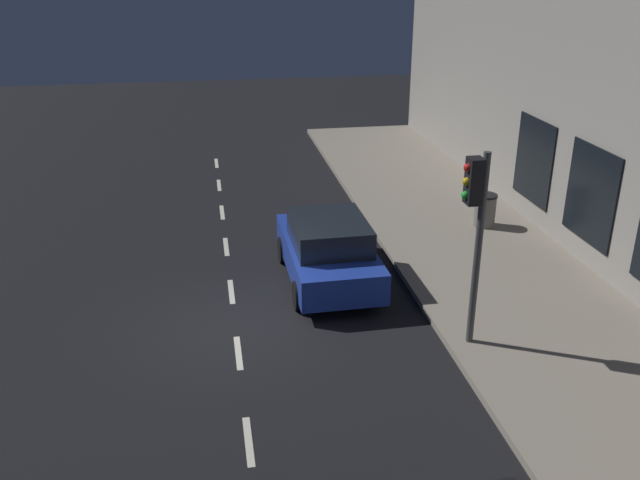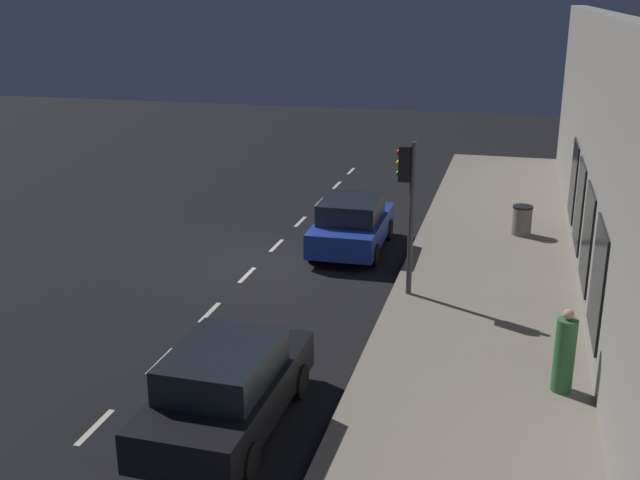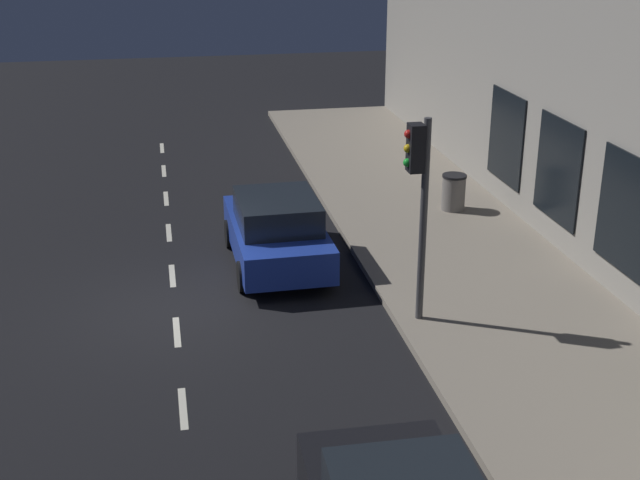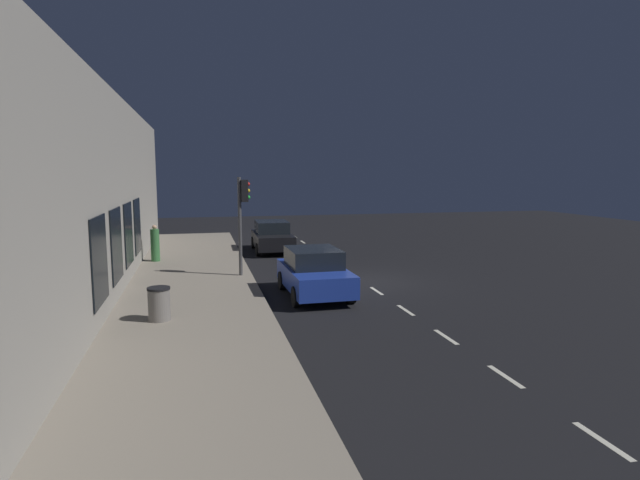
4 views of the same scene
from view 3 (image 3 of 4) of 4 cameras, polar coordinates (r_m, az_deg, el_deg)
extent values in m
plane|color=black|center=(16.81, -9.68, -4.54)|extent=(60.00, 60.00, 0.00)
cube|color=gray|center=(17.93, 10.67, -2.64)|extent=(4.50, 32.00, 0.15)
cube|color=gray|center=(17.99, 19.05, 7.71)|extent=(0.60, 32.00, 6.73)
cube|color=black|center=(17.02, 19.84, 1.66)|extent=(0.04, 2.02, 2.27)
cube|color=black|center=(19.44, 15.62, 4.53)|extent=(0.04, 2.02, 2.27)
cube|color=black|center=(21.98, 12.34, 6.74)|extent=(0.04, 2.02, 2.27)
cube|color=beige|center=(13.65, -9.15, -11.05)|extent=(0.12, 1.20, 0.01)
cube|color=beige|center=(15.91, -9.56, -6.08)|extent=(0.12, 1.20, 0.01)
cube|color=beige|center=(18.27, -9.85, -2.36)|extent=(0.12, 1.20, 0.01)
cube|color=beige|center=(20.68, -10.08, 0.49)|extent=(0.12, 1.20, 0.01)
cube|color=beige|center=(23.13, -10.26, 2.75)|extent=(0.12, 1.20, 0.01)
cube|color=beige|center=(25.61, -10.40, 4.57)|extent=(0.12, 1.20, 0.01)
cube|color=beige|center=(28.11, -10.52, 6.07)|extent=(0.12, 1.20, 0.01)
cylinder|color=#424244|center=(15.25, 6.92, 1.19)|extent=(0.13, 0.13, 3.78)
cube|color=black|center=(14.77, 6.42, 6.13)|extent=(0.26, 0.32, 0.84)
sphere|color=red|center=(14.67, 5.94, 7.06)|extent=(0.15, 0.15, 0.15)
sphere|color=gold|center=(14.73, 5.90, 6.11)|extent=(0.15, 0.15, 0.15)
sphere|color=green|center=(14.80, 5.86, 5.17)|extent=(0.15, 0.15, 0.15)
cube|color=#1E389E|center=(18.36, -2.92, 0.19)|extent=(1.93, 4.01, 0.70)
cube|color=black|center=(17.99, -2.88, 1.94)|extent=(1.68, 2.09, 0.60)
cylinder|color=black|center=(19.52, -6.02, 0.43)|extent=(0.23, 0.64, 0.64)
cylinder|color=black|center=(19.75, -0.95, 0.80)|extent=(0.23, 0.64, 0.64)
cylinder|color=black|center=(17.24, -5.14, -2.44)|extent=(0.23, 0.64, 0.64)
cylinder|color=black|center=(17.50, 0.57, -1.98)|extent=(0.23, 0.64, 0.64)
cylinder|color=slate|center=(21.62, 8.92, 3.11)|extent=(0.58, 0.58, 0.85)
cylinder|color=black|center=(21.49, 8.99, 4.25)|extent=(0.61, 0.61, 0.06)
camera|label=1|loc=(2.95, -17.25, 16.61)|focal=37.96mm
camera|label=2|loc=(7.89, 107.65, -7.08)|focal=42.89mm
camera|label=4|loc=(34.15, -0.75, 16.13)|focal=29.02mm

